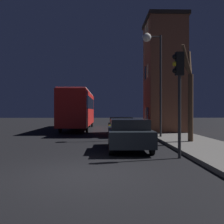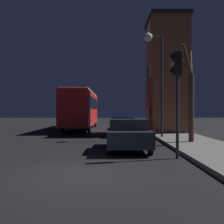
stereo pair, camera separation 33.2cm
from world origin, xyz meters
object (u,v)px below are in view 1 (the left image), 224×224
(streetlamp, at_px, (153,58))
(car_mid_lane, at_px, (121,126))
(traffic_light, at_px, (179,82))
(car_near_lane, at_px, (129,134))
(bare_tree, at_px, (190,95))
(bus, at_px, (79,107))

(streetlamp, distance_m, car_mid_lane, 5.46)
(streetlamp, distance_m, traffic_light, 7.02)
(car_near_lane, xyz_separation_m, car_mid_lane, (0.01, 6.71, -0.04))
(bare_tree, bearing_deg, car_mid_lane, 126.44)
(bus, distance_m, car_near_lane, 14.04)
(streetlamp, xyz_separation_m, traffic_light, (-0.25, -6.61, -2.36))
(car_near_lane, bearing_deg, bare_tree, 28.52)
(streetlamp, relative_size, car_near_lane, 1.60)
(streetlamp, relative_size, bare_tree, 1.29)
(traffic_light, bearing_deg, car_mid_lane, 101.07)
(bus, bearing_deg, traffic_light, -70.36)
(bus, bearing_deg, bare_tree, -57.42)
(bare_tree, relative_size, car_mid_lane, 1.34)
(streetlamp, height_order, car_mid_lane, streetlamp)
(bare_tree, height_order, bus, bare_tree)
(traffic_light, distance_m, bus, 16.54)
(traffic_light, xyz_separation_m, bus, (-5.55, 15.56, -0.74))
(streetlamp, relative_size, bus, 0.57)
(bare_tree, bearing_deg, streetlamp, 121.34)
(car_near_lane, bearing_deg, streetlamp, 66.10)
(bare_tree, xyz_separation_m, car_near_lane, (-3.54, -1.93, -1.93))
(car_mid_lane, bearing_deg, traffic_light, -78.93)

